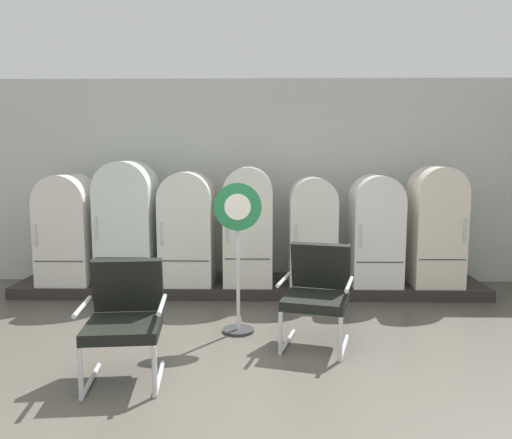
% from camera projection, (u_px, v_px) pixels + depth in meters
% --- Properties ---
extents(ground, '(12.00, 10.00, 0.05)m').
position_uv_depth(ground, '(237.00, 404.00, 3.73)').
color(ground, '#4E4941').
extents(back_wall, '(11.76, 0.12, 2.84)m').
position_uv_depth(back_wall, '(251.00, 181.00, 7.18)').
color(back_wall, beige).
rests_on(back_wall, ground).
extents(display_plinth, '(6.07, 0.95, 0.14)m').
position_uv_depth(display_plinth, '(250.00, 286.00, 6.72)').
color(display_plinth, '#2D2724').
rests_on(display_plinth, ground).
extents(refrigerator_0, '(0.66, 0.72, 1.41)m').
position_uv_depth(refrigerator_0, '(68.00, 226.00, 6.57)').
color(refrigerator_0, silver).
rests_on(refrigerator_0, display_plinth).
extents(refrigerator_1, '(0.71, 0.71, 1.58)m').
position_uv_depth(refrigerator_1, '(128.00, 219.00, 6.54)').
color(refrigerator_1, silver).
rests_on(refrigerator_1, display_plinth).
extents(refrigerator_2, '(0.66, 0.65, 1.45)m').
position_uv_depth(refrigerator_2, '(187.00, 225.00, 6.51)').
color(refrigerator_2, silver).
rests_on(refrigerator_2, display_plinth).
extents(refrigerator_3, '(0.61, 0.61, 1.51)m').
position_uv_depth(refrigerator_3, '(248.00, 222.00, 6.47)').
color(refrigerator_3, silver).
rests_on(refrigerator_3, display_plinth).
extents(refrigerator_4, '(0.59, 0.66, 1.38)m').
position_uv_depth(refrigerator_4, '(312.00, 228.00, 6.48)').
color(refrigerator_4, silver).
rests_on(refrigerator_4, display_plinth).
extents(refrigerator_5, '(0.62, 0.64, 1.40)m').
position_uv_depth(refrigerator_5, '(376.00, 227.00, 6.46)').
color(refrigerator_5, white).
rests_on(refrigerator_5, display_plinth).
extents(refrigerator_6, '(0.62, 0.65, 1.51)m').
position_uv_depth(refrigerator_6, '(436.00, 222.00, 6.44)').
color(refrigerator_6, beige).
rests_on(refrigerator_6, display_plinth).
extents(armchair_left, '(0.70, 0.73, 0.95)m').
position_uv_depth(armchair_left, '(125.00, 314.00, 4.07)').
color(armchair_left, silver).
rests_on(armchair_left, ground).
extents(armchair_right, '(0.75, 0.80, 0.95)m').
position_uv_depth(armchair_right, '(317.00, 290.00, 4.81)').
color(armchair_right, silver).
rests_on(armchair_right, ground).
extents(sign_stand, '(0.47, 0.32, 1.53)m').
position_uv_depth(sign_stand, '(238.00, 258.00, 5.08)').
color(sign_stand, '#2D2D30').
rests_on(sign_stand, ground).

